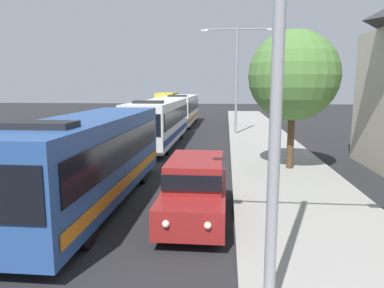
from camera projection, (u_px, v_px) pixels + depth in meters
name	position (u px, v px, depth m)	size (l,w,h in m)	color
bus_lead	(90.00, 157.00, 12.10)	(2.58, 10.51, 3.21)	#284C8C
bus_second_in_line	(159.00, 121.00, 24.63)	(2.58, 11.44, 3.21)	silver
bus_middle	(182.00, 109.00, 37.10)	(2.58, 11.37, 3.21)	silver
white_suv	(196.00, 186.00, 10.92)	(1.86, 4.93, 1.90)	maroon
box_truck_oncoming	(166.00, 104.00, 46.74)	(2.35, 7.30, 3.15)	white
streetlamp_near	(280.00, 0.00, 5.46)	(5.30, 0.28, 8.68)	gray
streetlamp_mid	(237.00, 70.00, 28.79)	(5.78, 0.28, 8.58)	gray
roadside_tree	(294.00, 76.00, 16.51)	(4.19, 4.19, 6.49)	#4C3823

